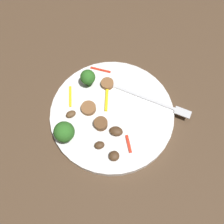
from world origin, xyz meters
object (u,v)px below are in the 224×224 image
object	(u,v)px
sausage_slice_1	(88,108)
fork	(157,102)
sausage_slice_2	(107,84)
mushroom_0	(99,145)
broccoli_floret_0	(88,77)
pepper_strip_1	(101,70)
pepper_strip_3	(107,100)
sausage_slice_0	(99,123)
mushroom_2	(71,114)
mushroom_3	(116,131)
mushroom_1	(114,156)
plate	(112,114)
pepper_strip_2	(129,144)
broccoli_floret_1	(64,132)
pepper_strip_0	(70,96)

from	to	relation	value
sausage_slice_1	fork	bearing A→B (deg)	43.39
sausage_slice_2	mushroom_0	bearing A→B (deg)	-58.37
broccoli_floret_0	pepper_strip_1	bearing A→B (deg)	92.94
fork	pepper_strip_3	bearing A→B (deg)	-159.24
sausage_slice_0	pepper_strip_3	xyz separation A→B (m)	(-0.02, 0.05, -0.01)
mushroom_2	pepper_strip_3	distance (m)	0.08
mushroom_2	mushroom_3	bearing A→B (deg)	15.02
sausage_slice_0	mushroom_3	xyz separation A→B (m)	(0.04, 0.01, -0.00)
mushroom_3	mushroom_1	bearing A→B (deg)	-57.64
plate	pepper_strip_2	size ratio (longest dim) A/B	7.14
sausage_slice_2	mushroom_0	xyz separation A→B (m)	(0.08, -0.12, 0.00)
mushroom_3	pepper_strip_3	xyz separation A→B (m)	(-0.06, 0.05, -0.00)
sausage_slice_0	sausage_slice_1	bearing A→B (deg)	161.72
fork	pepper_strip_2	size ratio (longest dim) A/B	4.81
fork	broccoli_floret_0	distance (m)	0.16
plate	mushroom_0	size ratio (longest dim) A/B	13.16
plate	pepper_strip_2	bearing A→B (deg)	-27.93
fork	broccoli_floret_1	xyz separation A→B (m)	(-0.10, -0.18, 0.03)
fork	broccoli_floret_1	bearing A→B (deg)	-132.54
mushroom_3	pepper_strip_0	xyz separation A→B (m)	(-0.13, 0.01, -0.00)
broccoli_floret_1	mushroom_0	size ratio (longest dim) A/B	2.77
mushroom_0	fork	bearing A→B (deg)	76.10
plate	mushroom_1	xyz separation A→B (m)	(0.06, -0.08, 0.02)
mushroom_2	pepper_strip_0	world-z (taller)	mushroom_2
pepper_strip_2	pepper_strip_3	xyz separation A→B (m)	(-0.10, 0.05, 0.00)
sausage_slice_0	plate	bearing A→B (deg)	83.43
sausage_slice_0	mushroom_0	distance (m)	0.05
sausage_slice_1	pepper_strip_2	distance (m)	0.11
sausage_slice_2	mushroom_3	size ratio (longest dim) A/B	1.04
mushroom_1	pepper_strip_1	xyz separation A→B (m)	(-0.15, 0.15, -0.01)
sausage_slice_1	pepper_strip_3	size ratio (longest dim) A/B	0.58
broccoli_floret_1	pepper_strip_3	distance (m)	0.12
fork	pepper_strip_3	world-z (taller)	same
mushroom_3	pepper_strip_0	world-z (taller)	mushroom_3
mushroom_3	pepper_strip_3	size ratio (longest dim) A/B	0.50
plate	pepper_strip_1	size ratio (longest dim) A/B	5.47
plate	fork	size ratio (longest dim) A/B	1.49
mushroom_3	broccoli_floret_1	bearing A→B (deg)	-135.58
sausage_slice_0	mushroom_3	size ratio (longest dim) A/B	1.04
sausage_slice_0	mushroom_2	size ratio (longest dim) A/B	1.30
plate	mushroom_2	distance (m)	0.09
mushroom_1	pepper_strip_2	xyz separation A→B (m)	(0.01, 0.04, -0.00)
mushroom_2	sausage_slice_0	bearing A→B (deg)	18.79
mushroom_2	pepper_strip_1	bearing A→B (deg)	99.91
sausage_slice_1	broccoli_floret_1	bearing A→B (deg)	-84.94
fork	sausage_slice_2	bearing A→B (deg)	-178.81
broccoli_floret_0	mushroom_0	distance (m)	0.15
pepper_strip_0	pepper_strip_3	distance (m)	0.08
mushroom_2	mushroom_3	world-z (taller)	mushroom_3
sausage_slice_1	broccoli_floret_0	bearing A→B (deg)	129.35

